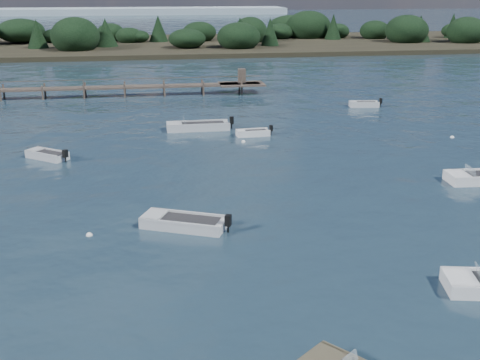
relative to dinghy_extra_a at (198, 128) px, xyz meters
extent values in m
plane|color=#162633|center=(2.51, 29.02, -0.18)|extent=(400.00, 400.00, 0.00)
cube|color=silver|center=(7.89, -29.40, 0.33)|extent=(1.48, 1.84, 0.14)
cube|color=#B2B7BA|center=(0.01, 0.00, -0.07)|extent=(5.23, 1.70, 0.80)
cube|color=#B2B7BA|center=(-1.97, -0.01, 0.40)|extent=(1.26, 1.51, 0.16)
cube|color=#232325|center=(0.43, 0.00, 0.31)|extent=(3.56, 1.36, 0.14)
cube|color=#B2B7BA|center=(0.02, -0.77, 0.40)|extent=(5.23, 0.17, 0.16)
cube|color=#B2B7BA|center=(0.01, 0.77, 0.40)|extent=(5.23, 0.17, 0.16)
cube|color=black|center=(2.88, 0.02, 0.54)|extent=(0.32, 0.39, 0.63)
cylinder|color=black|center=(2.88, 0.02, -0.01)|extent=(0.11, 0.11, 0.63)
cube|color=silver|center=(-1.14, -0.01, 0.67)|extent=(0.19, 1.20, 0.48)
cube|color=silver|center=(14.59, -16.64, 0.36)|extent=(1.23, 1.68, 0.15)
cube|color=silver|center=(16.45, -15.89, 0.36)|extent=(4.79, 0.37, 0.15)
cube|color=silver|center=(15.36, -16.68, 0.62)|extent=(0.23, 1.31, 0.45)
cube|color=silver|center=(4.21, -2.77, -0.09)|extent=(2.71, 1.22, 0.62)
cube|color=silver|center=(3.21, -2.84, 0.27)|extent=(0.69, 0.99, 0.12)
cube|color=#232325|center=(4.42, -2.76, 0.20)|extent=(1.85, 0.96, 0.11)
cube|color=silver|center=(4.24, -3.25, 0.27)|extent=(2.65, 0.27, 0.12)
cube|color=silver|center=(4.18, -2.30, 0.27)|extent=(2.65, 0.27, 0.12)
cube|color=black|center=(5.73, -2.68, 0.37)|extent=(0.27, 0.32, 0.49)
cylinder|color=black|center=(5.73, -2.68, -0.05)|extent=(0.09, 0.09, 0.49)
cube|color=#B2B7BA|center=(17.31, 7.26, -0.09)|extent=(3.01, 1.58, 0.67)
cube|color=#B2B7BA|center=(16.23, 7.43, 0.31)|extent=(0.84, 1.13, 0.13)
cube|color=#232325|center=(17.53, 7.23, 0.23)|extent=(2.07, 1.21, 0.11)
cube|color=#B2B7BA|center=(17.23, 6.75, 0.31)|extent=(2.85, 0.56, 0.13)
cube|color=#B2B7BA|center=(17.39, 7.77, 0.31)|extent=(2.85, 0.56, 0.13)
cube|color=black|center=(18.93, 7.01, 0.42)|extent=(0.31, 0.36, 0.53)
cylinder|color=black|center=(18.93, 7.01, -0.04)|extent=(0.11, 0.11, 0.53)
cube|color=#B2B7BA|center=(-11.30, -7.05, -0.09)|extent=(3.19, 2.89, 0.67)
cube|color=#B2B7BA|center=(-12.21, -6.32, 0.31)|extent=(1.28, 1.34, 0.13)
cube|color=#232325|center=(-11.10, -7.20, 0.23)|extent=(2.26, 2.08, 0.12)
cube|color=#B2B7BA|center=(-11.65, -7.49, 0.31)|extent=(2.49, 1.99, 0.13)
cube|color=#B2B7BA|center=(-10.94, -6.60, 0.31)|extent=(2.49, 1.99, 0.13)
cube|color=black|center=(-9.92, -8.13, 0.42)|extent=(0.41, 0.42, 0.53)
cylinder|color=black|center=(-9.92, -8.13, -0.04)|extent=(0.14, 0.14, 0.53)
cube|color=#B2B7BA|center=(-2.66, -21.14, -0.08)|extent=(4.52, 3.22, 0.71)
cube|color=#B2B7BA|center=(-4.12, -20.47, 0.33)|extent=(1.53, 1.74, 0.14)
cube|color=#232325|center=(-2.35, -21.28, 0.25)|extent=(3.16, 2.37, 0.12)
cube|color=#B2B7BA|center=(-2.96, -21.82, 0.33)|extent=(3.90, 1.86, 0.14)
cube|color=#B2B7BA|center=(-2.35, -20.46, 0.33)|extent=(3.90, 1.86, 0.14)
cube|color=black|center=(-0.53, -22.11, 0.45)|extent=(0.40, 0.43, 0.55)
cylinder|color=black|center=(-0.53, -22.11, -0.03)|extent=(0.13, 0.13, 0.55)
sphere|color=white|center=(-7.32, -21.44, -0.18)|extent=(0.32, 0.32, 0.32)
sphere|color=white|center=(3.11, -4.69, -0.18)|extent=(0.32, 0.32, 0.32)
sphere|color=white|center=(19.89, -5.90, -0.18)|extent=(0.32, 0.32, 0.32)
cube|color=#4D4138|center=(6.51, 17.02, 0.82)|extent=(5.00, 3.20, 0.18)
cube|color=#4D4138|center=(6.51, 17.02, 1.72)|extent=(0.80, 0.80, 1.60)
cylinder|color=#4D4138|center=(-19.22, 16.16, 0.22)|extent=(0.20, 0.20, 2.20)
cylinder|color=#4D4138|center=(-19.22, 17.87, 0.22)|extent=(0.20, 0.20, 2.20)
cylinder|color=#4D4138|center=(-14.96, 16.16, 0.22)|extent=(0.20, 0.20, 2.20)
cylinder|color=#4D4138|center=(-14.96, 17.87, 0.22)|extent=(0.20, 0.20, 2.20)
cylinder|color=#4D4138|center=(-10.69, 16.16, 0.22)|extent=(0.20, 0.20, 2.20)
cylinder|color=#4D4138|center=(-10.69, 17.87, 0.22)|extent=(0.20, 0.20, 2.20)
cylinder|color=#4D4138|center=(-6.42, 16.16, 0.22)|extent=(0.20, 0.20, 2.20)
cylinder|color=#4D4138|center=(-6.42, 17.87, 0.22)|extent=(0.20, 0.20, 2.20)
cylinder|color=#4D4138|center=(-2.16, 16.16, 0.22)|extent=(0.20, 0.20, 2.20)
cylinder|color=#4D4138|center=(-2.16, 17.87, 0.22)|extent=(0.20, 0.20, 2.20)
cylinder|color=#4D4138|center=(2.11, 16.16, 0.22)|extent=(0.20, 0.20, 2.20)
cylinder|color=#4D4138|center=(2.11, 17.87, 0.22)|extent=(0.20, 0.20, 2.20)
cylinder|color=#4D4138|center=(6.38, 16.16, 0.22)|extent=(0.20, 0.20, 2.20)
cylinder|color=#4D4138|center=(6.38, 17.87, 0.22)|extent=(0.20, 0.20, 2.20)
cube|color=black|center=(27.51, 69.02, -0.18)|extent=(190.00, 40.00, 1.60)
ellipsoid|color=black|center=(27.51, 69.02, 2.62)|extent=(180.50, 36.00, 4.40)
camera|label=1|loc=(-4.29, -49.42, 11.62)|focal=45.00mm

